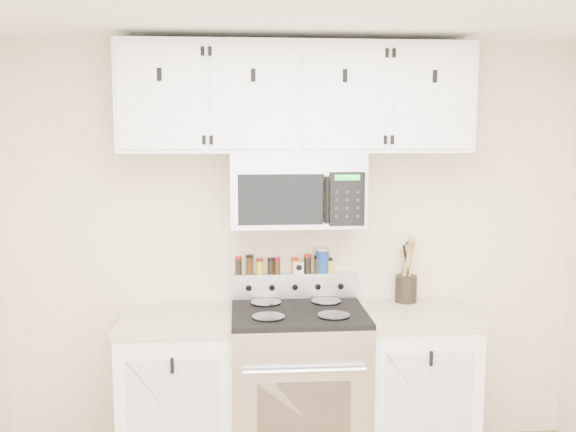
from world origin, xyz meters
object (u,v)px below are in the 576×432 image
object	(u,v)px
range	(298,387)
salt_canister	(322,261)
utensil_crock	(406,286)
microwave	(297,189)

from	to	relation	value
range	salt_canister	world-z (taller)	salt_canister
range	salt_canister	bearing A→B (deg)	58.63
utensil_crock	salt_canister	bearing A→B (deg)	174.03
microwave	utensil_crock	size ratio (longest dim) A/B	1.97
range	microwave	size ratio (longest dim) A/B	1.45
salt_canister	utensil_crock	bearing A→B (deg)	-5.97
range	salt_canister	distance (m)	0.76
range	utensil_crock	world-z (taller)	utensil_crock
utensil_crock	range	bearing A→B (deg)	-161.53
microwave	salt_canister	size ratio (longest dim) A/B	5.05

